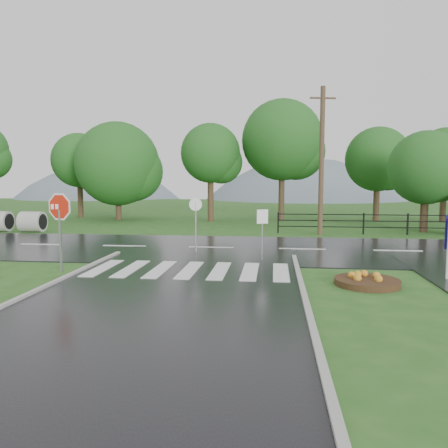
# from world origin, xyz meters

# --- Properties ---
(ground) EXTENTS (120.00, 120.00, 0.00)m
(ground) POSITION_xyz_m (0.00, 0.00, 0.00)
(ground) COLOR #28581D
(ground) RESTS_ON ground
(main_road) EXTENTS (90.00, 8.00, 0.04)m
(main_road) POSITION_xyz_m (0.00, 10.00, 0.00)
(main_road) COLOR black
(main_road) RESTS_ON ground
(crosswalk) EXTENTS (6.50, 2.80, 0.02)m
(crosswalk) POSITION_xyz_m (0.00, 5.00, 0.06)
(crosswalk) COLOR silver
(crosswalk) RESTS_ON ground
(curb_right) EXTENTS (0.15, 24.00, 0.12)m
(curb_right) POSITION_xyz_m (3.55, -4.00, 0.00)
(curb_right) COLOR #A3A39B
(curb_right) RESTS_ON ground
(fence_west) EXTENTS (9.58, 0.08, 1.20)m
(fence_west) POSITION_xyz_m (7.75, 16.00, 0.72)
(fence_west) COLOR black
(fence_west) RESTS_ON ground
(hills) EXTENTS (102.00, 48.00, 48.00)m
(hills) POSITION_xyz_m (3.49, 65.00, -15.54)
(hills) COLOR slate
(hills) RESTS_ON ground
(treeline) EXTENTS (83.20, 5.20, 10.00)m
(treeline) POSITION_xyz_m (1.00, 24.00, 0.00)
(treeline) COLOR #1A5219
(treeline) RESTS_ON ground
(stop_sign) EXTENTS (1.20, 0.34, 2.78)m
(stop_sign) POSITION_xyz_m (-4.20, 4.47, 1.93)
(stop_sign) COLOR #939399
(stop_sign) RESTS_ON ground
(flower_bed) EXTENTS (1.85, 1.85, 0.37)m
(flower_bed) POSITION_xyz_m (5.45, 3.72, 0.14)
(flower_bed) COLOR #332111
(flower_bed) RESTS_ON ground
(reg_sign_small) EXTENTS (0.41, 0.17, 1.94)m
(reg_sign_small) POSITION_xyz_m (2.33, 7.16, 1.39)
(reg_sign_small) COLOR #939399
(reg_sign_small) RESTS_ON ground
(reg_sign_round) EXTENTS (0.52, 0.14, 2.29)m
(reg_sign_round) POSITION_xyz_m (-0.48, 8.81, 1.44)
(reg_sign_round) COLOR #939399
(reg_sign_round) RESTS_ON ground
(utility_pole_east) EXTENTS (1.42, 0.39, 8.06)m
(utility_pole_east) POSITION_xyz_m (5.31, 15.50, 4.10)
(utility_pole_east) COLOR #473523
(utility_pole_east) RESTS_ON ground
(entrance_tree_left) EXTENTS (4.26, 4.26, 5.88)m
(entrance_tree_left) POSITION_xyz_m (11.46, 17.50, 3.73)
(entrance_tree_left) COLOR #3D2B1C
(entrance_tree_left) RESTS_ON ground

